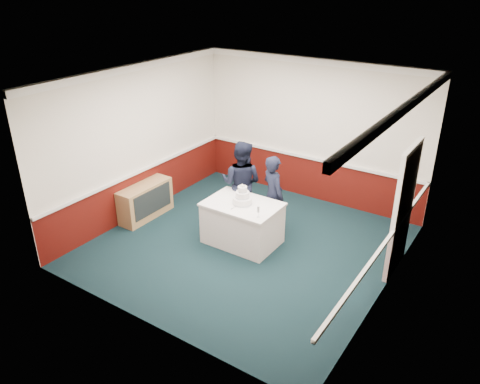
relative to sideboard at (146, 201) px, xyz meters
The scene contains 9 objects.
ground 2.31m from the sideboard, ahead, with size 5.00×5.00×0.00m, color black.
room_shell 2.96m from the sideboard, 18.46° to the left, with size 5.00×5.00×3.00m.
sideboard is the anchor object (origin of this frame).
cake_table 2.17m from the sideboard, ahead, with size 1.32×0.92×0.79m.
wedding_cake 2.24m from the sideboard, ahead, with size 0.35×0.35×0.36m.
cake_knife 2.17m from the sideboard, ahead, with size 0.01×0.22×0.01m, color silver.
champagne_flute 2.72m from the sideboard, ahead, with size 0.05×0.05×0.21m.
person_man 1.99m from the sideboard, 27.00° to the left, with size 0.82×0.64×1.68m, color black.
person_woman 2.61m from the sideboard, 20.01° to the left, with size 0.56×0.37×1.54m, color black.
Camera 1 is at (3.94, -6.12, 4.51)m, focal length 35.00 mm.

